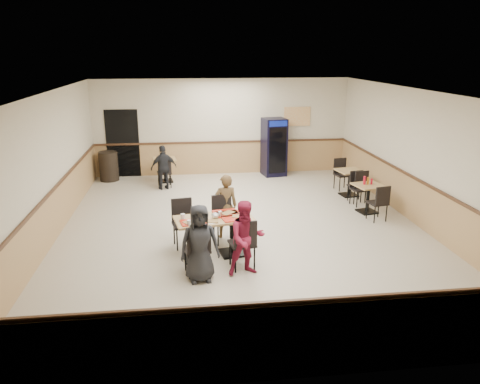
{
  "coord_description": "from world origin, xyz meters",
  "views": [
    {
      "loc": [
        -1.25,
        -9.65,
        3.81
      ],
      "look_at": [
        -0.11,
        -0.5,
        1.02
      ],
      "focal_mm": 35.0,
      "sensor_mm": 36.0,
      "label": 1
    }
  ],
  "objects": [
    {
      "name": "ground",
      "position": [
        0.0,
        0.0,
        0.0
      ],
      "size": [
        10.0,
        10.0,
        0.0
      ],
      "primitive_type": "plane",
      "color": "beige",
      "rests_on": "ground"
    },
    {
      "name": "room_shell",
      "position": [
        1.78,
        2.55,
        0.58
      ],
      "size": [
        10.0,
        10.0,
        10.0
      ],
      "color": "silver",
      "rests_on": "ground"
    },
    {
      "name": "main_table",
      "position": [
        -0.72,
        -1.35,
        0.52
      ],
      "size": [
        1.56,
        0.97,
        0.78
      ],
      "rotation": [
        0.0,
        0.0,
        0.17
      ],
      "color": "black",
      "rests_on": "ground"
    },
    {
      "name": "main_chairs",
      "position": [
        -0.77,
        -1.36,
        0.5
      ],
      "size": [
        1.57,
        1.91,
        0.99
      ],
      "rotation": [
        0.0,
        0.0,
        0.17
      ],
      "color": "black",
      "rests_on": "ground"
    },
    {
      "name": "diner_woman_left",
      "position": [
        -1.03,
        -2.3,
        0.68
      ],
      "size": [
        0.71,
        0.5,
        1.37
      ],
      "primitive_type": "imported",
      "rotation": [
        0.0,
        0.0,
        0.09
      ],
      "color": "black",
      "rests_on": "ground"
    },
    {
      "name": "diner_woman_right",
      "position": [
        -0.21,
        -2.16,
        0.68
      ],
      "size": [
        0.74,
        0.63,
        1.35
      ],
      "primitive_type": "imported",
      "rotation": [
        0.0,
        0.0,
        0.19
      ],
      "color": "maroon",
      "rests_on": "ground"
    },
    {
      "name": "diner_man_opposite",
      "position": [
        -0.41,
        -0.4,
        0.69
      ],
      "size": [
        0.52,
        0.36,
        1.37
      ],
      "primitive_type": "imported",
      "rotation": [
        0.0,
        0.0,
        3.21
      ],
      "color": "brown",
      "rests_on": "ground"
    },
    {
      "name": "lone_diner",
      "position": [
        -1.81,
        3.39,
        0.64
      ],
      "size": [
        0.8,
        0.52,
        1.27
      ],
      "primitive_type": "imported",
      "rotation": [
        0.0,
        0.0,
        3.45
      ],
      "color": "black",
      "rests_on": "ground"
    },
    {
      "name": "tabletop_clutter",
      "position": [
        -0.68,
        -1.36,
        0.8
      ],
      "size": [
        1.3,
        0.88,
        0.12
      ],
      "rotation": [
        0.0,
        0.0,
        0.17
      ],
      "color": "red",
      "rests_on": "main_table"
    },
    {
      "name": "side_table_near",
      "position": [
        3.19,
        0.75,
        0.47
      ],
      "size": [
        0.77,
        0.77,
        0.7
      ],
      "rotation": [
        0.0,
        0.0,
        0.2
      ],
      "color": "black",
      "rests_on": "ground"
    },
    {
      "name": "side_table_near_chair_south",
      "position": [
        3.19,
        0.19,
        0.44
      ],
      "size": [
        0.49,
        0.49,
        0.89
      ],
      "primitive_type": null,
      "rotation": [
        0.0,
        0.0,
        3.34
      ],
      "color": "black",
      "rests_on": "ground"
    },
    {
      "name": "side_table_near_chair_north",
      "position": [
        3.19,
        1.31,
        0.44
      ],
      "size": [
        0.49,
        0.49,
        0.89
      ],
      "primitive_type": null,
      "rotation": [
        0.0,
        0.0,
        0.2
      ],
      "color": "black",
      "rests_on": "ground"
    },
    {
      "name": "side_table_far",
      "position": [
        3.22,
        2.14,
        0.48
      ],
      "size": [
        0.77,
        0.77,
        0.72
      ],
      "rotation": [
        0.0,
        0.0,
        0.16
      ],
      "color": "black",
      "rests_on": "ground"
    },
    {
      "name": "side_table_far_chair_south",
      "position": [
        3.22,
        1.57,
        0.45
      ],
      "size": [
        0.48,
        0.48,
        0.91
      ],
      "primitive_type": null,
      "rotation": [
        0.0,
        0.0,
        3.31
      ],
      "color": "black",
      "rests_on": "ground"
    },
    {
      "name": "side_table_far_chair_north",
      "position": [
        3.22,
        2.71,
        0.45
      ],
      "size": [
        0.48,
        0.48,
        0.91
      ],
      "primitive_type": null,
      "rotation": [
        0.0,
        0.0,
        0.16
      ],
      "color": "black",
      "rests_on": "ground"
    },
    {
      "name": "condiment_caddy",
      "position": [
        3.16,
        0.8,
        0.79
      ],
      "size": [
        0.23,
        0.06,
        0.2
      ],
      "color": "red",
      "rests_on": "side_table_near"
    },
    {
      "name": "back_table",
      "position": [
        -1.81,
        4.2,
        0.47
      ],
      "size": [
        0.74,
        0.74,
        0.71
      ],
      "rotation": [
        0.0,
        0.0,
        0.13
      ],
      "color": "black",
      "rests_on": "ground"
    },
    {
      "name": "back_table_chair_lone",
      "position": [
        -1.81,
        3.63,
        0.45
      ],
      "size": [
        0.47,
        0.47,
        0.9
      ],
      "primitive_type": null,
      "rotation": [
        0.0,
        0.0,
        3.27
      ],
      "color": "black",
      "rests_on": "ground"
    },
    {
      "name": "pepsi_cooler",
      "position": [
        1.6,
        4.59,
        0.9
      ],
      "size": [
        0.78,
        0.78,
        1.8
      ],
      "rotation": [
        0.0,
        0.0,
        0.15
      ],
      "color": "black",
      "rests_on": "ground"
    },
    {
      "name": "trash_bin",
      "position": [
        -3.51,
        4.55,
        0.45
      ],
      "size": [
        0.56,
        0.56,
        0.89
      ],
      "primitive_type": "cylinder",
      "color": "black",
      "rests_on": "ground"
    }
  ]
}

